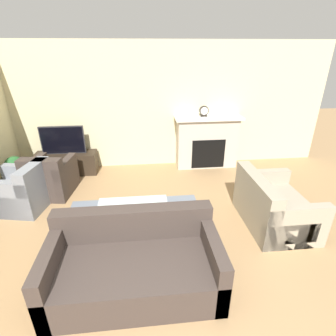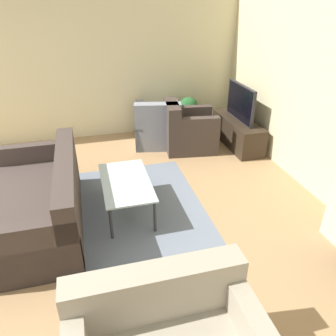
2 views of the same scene
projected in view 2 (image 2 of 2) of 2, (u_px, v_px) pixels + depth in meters
The scene contains 10 objects.
wall_back at pixel (333, 93), 3.88m from camera, with size 8.42×0.06×2.70m.
wall_left at pixel (112, 60), 5.69m from camera, with size 0.06×7.55×2.70m.
area_rug at pixel (132, 209), 4.12m from camera, with size 2.24×1.77×0.00m.
tv_stand at pixel (237, 132), 5.74m from camera, with size 1.29×0.43×0.47m.
tv at pixel (241, 103), 5.49m from camera, with size 0.90×0.06×0.60m.
couch_sectional at pixel (39, 205), 3.72m from camera, with size 1.89×1.00×0.82m.
armchair_by_window at pixel (157, 127), 5.78m from camera, with size 1.01×0.92×0.82m.
armchair_accent at pixel (188, 132), 5.56m from camera, with size 0.83×0.92×0.82m.
coffee_table at pixel (126, 184), 3.92m from camera, with size 1.04×0.57×0.42m.
potted_plant at pixel (188, 111), 6.14m from camera, with size 0.37×0.37×0.69m.
Camera 2 is at (3.20, 1.70, 2.43)m, focal length 35.00 mm.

